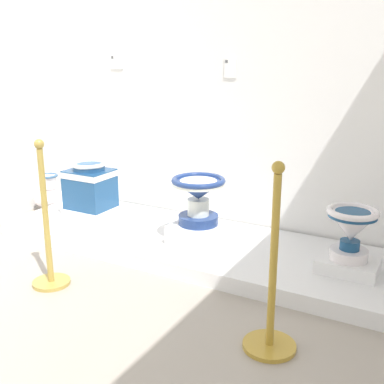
{
  "coord_description": "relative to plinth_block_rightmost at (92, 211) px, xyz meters",
  "views": [
    {
      "loc": [
        3.6,
        -0.51,
        1.47
      ],
      "look_at": [
        1.92,
        2.52,
        0.48
      ],
      "focal_mm": 44.57,
      "sensor_mm": 36.0,
      "label": 1
    }
  ],
  "objects": [
    {
      "name": "wall_back",
      "position": [
        1.09,
        0.52,
        1.44
      ],
      "size": [
        4.17,
        0.06,
        3.19
      ],
      "primitive_type": "cube",
      "color": "white",
      "rests_on": "ground_plane"
    },
    {
      "name": "plinth_block_central_ornate",
      "position": [
        2.22,
        -0.07,
        0.01
      ],
      "size": [
        0.38,
        0.29,
        0.09
      ],
      "primitive_type": "cube",
      "color": "white",
      "rests_on": "display_platform"
    },
    {
      "name": "plinth_block_rightmost",
      "position": [
        0.0,
        0.0,
        0.0
      ],
      "size": [
        0.38,
        0.36,
        0.08
      ],
      "primitive_type": "cube",
      "color": "white",
      "rests_on": "display_platform"
    },
    {
      "name": "antique_toilet_leftmost",
      "position": [
        1.11,
        -0.08,
        0.34
      ],
      "size": [
        0.4,
        0.4,
        0.36
      ],
      "color": "navy",
      "rests_on": "plinth_block_leftmost"
    },
    {
      "name": "info_placard_first",
      "position": [
        -0.03,
        0.48,
        1.27
      ],
      "size": [
        0.14,
        0.01,
        0.13
      ],
      "color": "white"
    },
    {
      "name": "decorative_vase_corner",
      "position": [
        -0.69,
        0.19,
        -0.0
      ],
      "size": [
        0.32,
        0.32,
        0.36
      ],
      "color": "#34597F",
      "rests_on": "ground_plane"
    },
    {
      "name": "stanchion_post_near_right",
      "position": [
        2.01,
        -0.96,
        0.12
      ],
      "size": [
        0.28,
        0.28,
        1.0
      ],
      "color": "#B38C2F",
      "rests_on": "ground_plane"
    },
    {
      "name": "stanchion_post_near_left",
      "position": [
        0.48,
        -0.98,
        0.15
      ],
      "size": [
        0.25,
        0.25,
        0.98
      ],
      "color": "#B39643",
      "rests_on": "ground_plane"
    },
    {
      "name": "antique_toilet_rightmost",
      "position": [
        0.0,
        0.0,
        0.25
      ],
      "size": [
        0.38,
        0.32,
        0.41
      ],
      "color": "navy",
      "rests_on": "plinth_block_rightmost"
    },
    {
      "name": "antique_toilet_central_ornate",
      "position": [
        2.22,
        -0.07,
        0.27
      ],
      "size": [
        0.33,
        0.33,
        0.34
      ],
      "color": "white",
      "rests_on": "plinth_block_central_ornate"
    },
    {
      "name": "plinth_block_leftmost",
      "position": [
        1.11,
        -0.08,
        0.03
      ],
      "size": [
        0.37,
        0.36,
        0.15
      ],
      "primitive_type": "cube",
      "color": "white",
      "rests_on": "display_platform"
    },
    {
      "name": "ground_plane",
      "position": [
        1.09,
        -1.63,
        -0.16
      ],
      "size": [
        5.97,
        5.84,
        0.02
      ],
      "primitive_type": "cube",
      "color": "#A3998C"
    },
    {
      "name": "display_platform",
      "position": [
        1.09,
        -0.03,
        -0.09
      ],
      "size": [
        3.28,
        0.99,
        0.11
      ],
      "primitive_type": "cube",
      "color": "white",
      "rests_on": "ground_plane"
    },
    {
      "name": "info_placard_second",
      "position": [
        1.09,
        0.48,
        1.23
      ],
      "size": [
        0.1,
        0.01,
        0.16
      ],
      "color": "white"
    }
  ]
}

